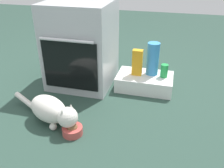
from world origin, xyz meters
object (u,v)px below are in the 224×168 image
at_px(oven, 82,44).
at_px(soda_can, 164,71).
at_px(cat, 52,110).
at_px(juice_carton, 137,63).
at_px(food_bowl, 72,130).
at_px(water_bottle, 153,59).
at_px(pantry_cabinet, 145,82).

bearing_deg(oven, soda_can, 2.22).
distance_m(cat, juice_carton, 0.88).
xyz_separation_m(oven, juice_carton, (0.52, 0.02, -0.13)).
distance_m(food_bowl, water_bottle, 0.98).
xyz_separation_m(pantry_cabinet, cat, (-0.59, -0.71, 0.04)).
distance_m(pantry_cabinet, soda_can, 0.21).
bearing_deg(oven, food_bowl, -74.89).
distance_m(oven, pantry_cabinet, 0.68).
bearing_deg(soda_can, food_bowl, -124.98).
relative_size(cat, water_bottle, 2.19).
height_order(food_bowl, water_bottle, water_bottle).
xyz_separation_m(pantry_cabinet, juice_carton, (-0.08, -0.00, 0.19)).
bearing_deg(water_bottle, oven, -174.38).
xyz_separation_m(oven, cat, (0.02, -0.69, -0.27)).
xyz_separation_m(food_bowl, soda_can, (0.56, 0.80, 0.16)).
xyz_separation_m(pantry_cabinet, soda_can, (0.17, 0.01, 0.13)).
relative_size(oven, pantry_cabinet, 1.51).
xyz_separation_m(soda_can, water_bottle, (-0.11, 0.03, 0.09)).
bearing_deg(pantry_cabinet, food_bowl, -116.49).
distance_m(cat, water_bottle, 1.01).
height_order(food_bowl, soda_can, soda_can).
relative_size(cat, soda_can, 5.48).
bearing_deg(pantry_cabinet, water_bottle, 41.12).
distance_m(oven, soda_can, 0.80).
distance_m(juice_carton, water_bottle, 0.14).
relative_size(oven, water_bottle, 2.58).
distance_m(soda_can, juice_carton, 0.25).
bearing_deg(oven, water_bottle, 5.62).
bearing_deg(soda_can, oven, -177.78).
relative_size(oven, soda_can, 6.44).
xyz_separation_m(oven, food_bowl, (0.21, -0.77, -0.35)).
bearing_deg(cat, oven, 114.30).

